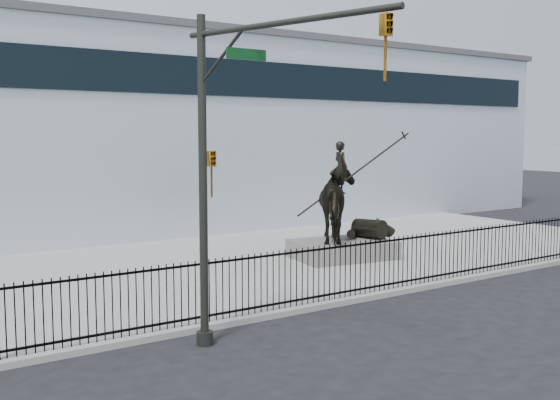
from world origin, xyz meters
TOP-DOWN VIEW (x-y plane):
  - ground at (0.00, 0.00)m, footprint 120.00×120.00m
  - plaza at (0.00, 7.00)m, footprint 30.00×12.00m
  - building at (0.00, 20.00)m, footprint 44.00×14.00m
  - picket_fence at (0.00, 1.25)m, footprint 22.10×0.10m
  - statue_plinth at (1.38, 5.64)m, footprint 3.74×2.86m
  - equestrian_statue at (1.44, 5.63)m, footprint 4.31×3.03m
  - traffic_signal_left at (-6.75, -0.62)m, footprint 1.52×4.84m

SIDE VIEW (x-z plane):
  - ground at x=0.00m, z-range 0.00..0.00m
  - plaza at x=0.00m, z-range 0.00..0.15m
  - statue_plinth at x=1.38m, z-range 0.15..0.79m
  - picket_fence at x=0.00m, z-range 0.15..1.65m
  - equestrian_statue at x=1.44m, z-range 0.28..3.97m
  - traffic_signal_left at x=-6.75m, z-range 0.53..7.53m
  - building at x=0.00m, z-range 0.00..9.00m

